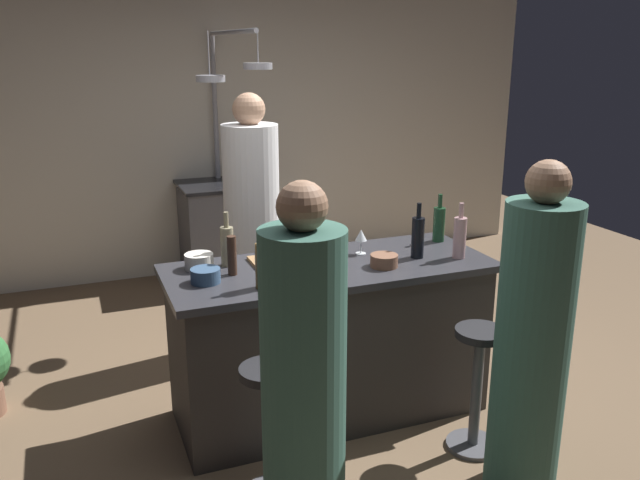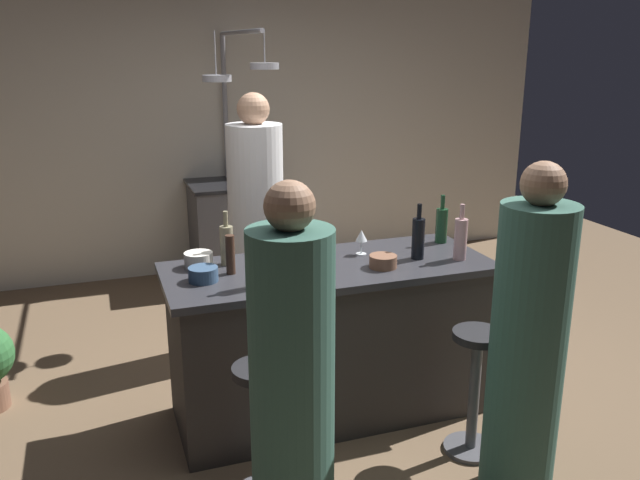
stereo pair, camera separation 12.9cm
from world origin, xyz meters
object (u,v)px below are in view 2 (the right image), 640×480
object	(u,v)px
wine_bottle_rose	(461,238)
mixing_bowl_wooden	(383,261)
cutting_board	(279,260)
wine_bottle_dark	(418,238)
wine_bottle_green	(442,225)
wine_glass_by_chef	(361,237)
guest_right	(527,350)
stove_range	(236,230)
wine_glass_near_left_guest	(285,264)
pepper_mill	(230,255)
guest_left	(292,393)
mixing_bowl_ceramic	(199,260)
chef	(257,234)
wine_bottle_white	(227,244)
wine_glass_near_right_guest	(275,259)
bar_stool_left	(262,427)
wine_bottle_amber	(259,264)
mixing_bowl_blue	(203,274)
bar_stool_right	(475,386)

from	to	relation	value
wine_bottle_rose	mixing_bowl_wooden	bearing A→B (deg)	178.36
cutting_board	wine_bottle_dark	bearing A→B (deg)	-15.80
wine_bottle_green	wine_glass_by_chef	world-z (taller)	wine_bottle_green
guest_right	wine_bottle_dark	distance (m)	0.97
stove_range	wine_glass_near_left_guest	distance (m)	2.74
pepper_mill	wine_bottle_green	size ratio (longest dim) A/B	0.71
wine_bottle_green	wine_bottle_dark	world-z (taller)	wine_bottle_dark
guest_left	mixing_bowl_ceramic	size ratio (longest dim) A/B	10.32
chef	mixing_bowl_wooden	world-z (taller)	chef
wine_bottle_white	wine_bottle_green	size ratio (longest dim) A/B	1.02
mixing_bowl_wooden	guest_left	bearing A→B (deg)	-132.40
stove_range	guest_left	size ratio (longest dim) A/B	0.56
guest_left	cutting_board	world-z (taller)	guest_left
cutting_board	guest_right	bearing A→B (deg)	-53.85
wine_glass_near_right_guest	wine_glass_by_chef	world-z (taller)	same
guest_left	wine_glass_by_chef	bearing A→B (deg)	55.61
stove_range	mixing_bowl_ceramic	bearing A→B (deg)	-106.79
bar_stool_left	wine_glass_near_left_guest	xyz separation A→B (m)	(0.24, 0.41, 0.63)
wine_bottle_white	wine_bottle_dark	world-z (taller)	wine_bottle_dark
wine_glass_near_right_guest	wine_bottle_green	bearing A→B (deg)	14.42
chef	wine_bottle_dark	distance (m)	1.26
chef	wine_bottle_amber	xyz separation A→B (m)	(-0.29, -1.20, 0.20)
wine_bottle_dark	guest_left	bearing A→B (deg)	-137.83
wine_bottle_rose	mixing_bowl_ceramic	size ratio (longest dim) A/B	2.06
stove_range	bar_stool_left	world-z (taller)	stove_range
wine_bottle_dark	wine_glass_near_left_guest	distance (m)	0.84
chef	wine_bottle_rose	xyz separation A→B (m)	(0.88, -1.14, 0.20)
chef	bar_stool_left	bearing A→B (deg)	-103.66
stove_range	wine_glass_by_chef	size ratio (longest dim) A/B	6.10
wine_bottle_rose	mixing_bowl_blue	xyz separation A→B (m)	(-1.42, 0.12, -0.09)
bar_stool_right	wine_bottle_dark	distance (m)	0.86
wine_bottle_rose	wine_glass_near_right_guest	distance (m)	1.06
guest_right	wine_bottle_amber	xyz separation A→B (m)	(-1.03, 0.77, 0.28)
pepper_mill	wine_glass_by_chef	xyz separation A→B (m)	(0.78, 0.08, 0.00)
bar_stool_right	wine_glass_near_right_guest	xyz separation A→B (m)	(-0.91, 0.51, 0.63)
guest_right	wine_bottle_amber	world-z (taller)	guest_right
stove_range	bar_stool_right	size ratio (longest dim) A/B	1.31
wine_glass_near_left_guest	mixing_bowl_ceramic	bearing A→B (deg)	131.73
chef	mixing_bowl_blue	distance (m)	1.16
mixing_bowl_ceramic	bar_stool_right	bearing A→B (deg)	-33.14
wine_bottle_amber	wine_bottle_white	distance (m)	0.41
bar_stool_left	chef	bearing A→B (deg)	76.34
bar_stool_left	wine_bottle_rose	bearing A→B (deg)	20.19
guest_right	wine_glass_by_chef	distance (m)	1.18
chef	wine_bottle_white	size ratio (longest dim) A/B	5.88
mixing_bowl_blue	wine_glass_near_right_guest	bearing A→B (deg)	-12.51
cutting_board	wine_bottle_white	distance (m)	0.31
pepper_mill	wine_bottle_rose	world-z (taller)	wine_bottle_rose
guest_right	cutting_board	xyz separation A→B (m)	(-0.83, 1.13, 0.17)
guest_left	wine_bottle_rose	distance (m)	1.53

